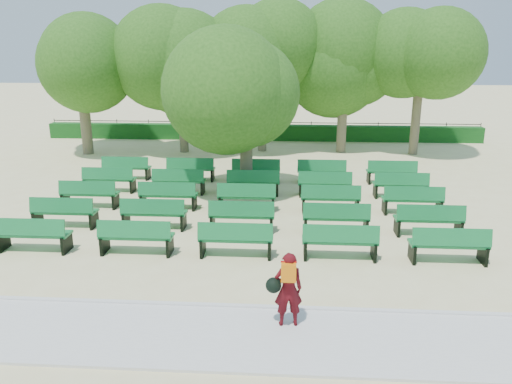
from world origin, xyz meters
TOP-DOWN VIEW (x-y plane):
  - ground at (0.00, 0.00)m, footprint 120.00×120.00m
  - paving at (0.00, -7.40)m, footprint 30.00×2.20m
  - curb at (0.00, -6.25)m, footprint 30.00×0.12m
  - hedge at (0.00, 14.00)m, footprint 26.00×0.70m
  - fence at (0.00, 14.40)m, footprint 26.00×0.10m
  - tree_line at (0.00, 10.00)m, footprint 21.80×6.80m
  - bench_array at (0.31, 0.47)m, footprint 2.01×0.67m
  - tree_among at (0.05, 2.78)m, footprint 4.59×4.59m
  - person at (1.69, -6.90)m, footprint 0.75×0.47m

SIDE VIEW (x-z plane):
  - ground at x=0.00m, z-range 0.00..0.00m
  - fence at x=0.00m, z-range -0.51..0.51m
  - tree_line at x=0.00m, z-range -3.52..3.52m
  - paving at x=0.00m, z-range 0.00..0.06m
  - curb at x=0.00m, z-range 0.00..0.10m
  - bench_array at x=0.31m, z-range -0.52..0.73m
  - hedge at x=0.00m, z-range 0.00..0.90m
  - person at x=1.69m, z-range 0.09..1.65m
  - tree_among at x=0.05m, z-range 0.98..7.11m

